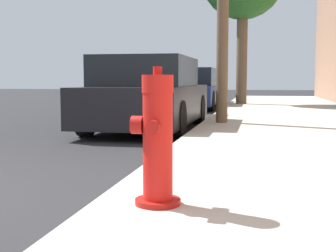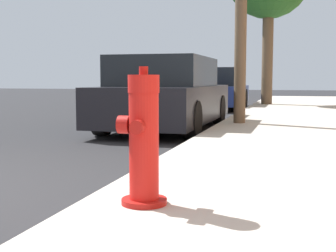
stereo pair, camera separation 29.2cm
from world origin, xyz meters
The scene contains 3 objects.
fire_hydrant centered at (2.15, -0.03, 0.56)m, with size 0.31×0.31×0.86m.
parked_car_near centered at (0.72, 5.70, 0.65)m, with size 1.75×4.19×1.35m.
parked_car_mid centered at (0.56, 12.14, 0.62)m, with size 1.76×4.13×1.30m.
Camera 2 is at (3.06, -2.78, 0.94)m, focal length 50.00 mm.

